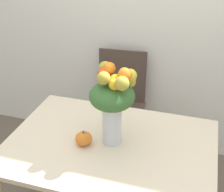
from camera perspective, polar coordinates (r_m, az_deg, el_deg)
The scene contains 4 objects.
dining_table at distance 1.87m, azimuth -0.37°, elevation -11.25°, with size 1.18×0.84×0.73m.
flower_vase at distance 1.66m, azimuth 0.16°, elevation -0.77°, with size 0.25×0.25×0.48m.
pumpkin at distance 1.78m, azimuth -5.20°, elevation -7.74°, with size 0.10×0.10×0.09m.
dining_chair_near_window at distance 2.63m, azimuth 1.31°, elevation -1.74°, with size 0.45×0.45×0.94m.
Camera 1 is at (0.43, -1.36, 1.83)m, focal length 50.00 mm.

